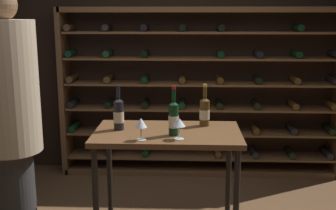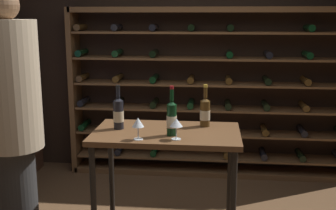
{
  "view_description": "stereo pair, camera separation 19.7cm",
  "coord_description": "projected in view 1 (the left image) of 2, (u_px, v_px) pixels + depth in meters",
  "views": [
    {
      "loc": [
        0.13,
        -2.92,
        1.86
      ],
      "look_at": [
        -0.0,
        0.23,
        1.17
      ],
      "focal_mm": 44.94,
      "sensor_mm": 36.0,
      "label": 1
    },
    {
      "loc": [
        0.33,
        -2.91,
        1.86
      ],
      "look_at": [
        -0.0,
        0.23,
        1.17
      ],
      "focal_mm": 44.94,
      "sensor_mm": 36.0,
      "label": 2
    }
  ],
  "objects": [
    {
      "name": "back_wall",
      "position": [
        175.0,
        54.0,
        4.97
      ],
      "size": [
        4.8,
        0.1,
        2.8
      ],
      "primitive_type": "cube",
      "color": "#332319",
      "rests_on": "ground"
    },
    {
      "name": "wine_rack",
      "position": [
        200.0,
        94.0,
        4.85
      ],
      "size": [
        3.23,
        0.32,
        1.94
      ],
      "color": "brown",
      "rests_on": "ground"
    },
    {
      "name": "wine_bottle_amber_reserve",
      "position": [
        119.0,
        114.0,
        3.17
      ],
      "size": [
        0.08,
        0.08,
        0.34
      ],
      "color": "black",
      "rests_on": "tasting_table"
    },
    {
      "name": "display_cabinet",
      "position": [
        3.0,
        103.0,
        4.82
      ],
      "size": [
        0.44,
        0.36,
        1.73
      ],
      "primitive_type": "cube",
      "color": "#4C2D1E",
      "rests_on": "ground"
    },
    {
      "name": "wine_bottle_red_label",
      "position": [
        205.0,
        111.0,
        3.29
      ],
      "size": [
        0.08,
        0.08,
        0.33
      ],
      "color": "#4C3314",
      "rests_on": "tasting_table"
    },
    {
      "name": "wine_bottle_gold_foil",
      "position": [
        174.0,
        118.0,
        3.02
      ],
      "size": [
        0.07,
        0.07,
        0.36
      ],
      "color": "black",
      "rests_on": "tasting_table"
    },
    {
      "name": "person_guest_khaki",
      "position": [
        10.0,
        117.0,
        3.04
      ],
      "size": [
        0.44,
        0.44,
        2.03
      ],
      "rotation": [
        0.0,
        0.0,
        2.15
      ],
      "color": "#2E2E2E",
      "rests_on": "ground"
    },
    {
      "name": "tasting_table",
      "position": [
        167.0,
        147.0,
        3.18
      ],
      "size": [
        1.1,
        0.65,
        1.0
      ],
      "color": "brown",
      "rests_on": "ground"
    },
    {
      "name": "wine_glass_stemmed_center",
      "position": [
        179.0,
        123.0,
        2.92
      ],
      "size": [
        0.09,
        0.09,
        0.15
      ],
      "color": "silver",
      "rests_on": "tasting_table"
    },
    {
      "name": "wine_glass_stemmed_right",
      "position": [
        141.0,
        124.0,
        2.91
      ],
      "size": [
        0.08,
        0.08,
        0.16
      ],
      "color": "silver",
      "rests_on": "tasting_table"
    }
  ]
}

